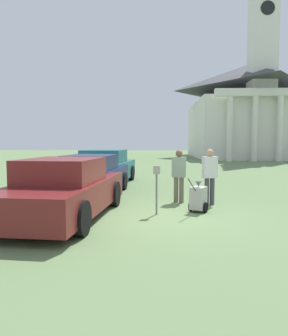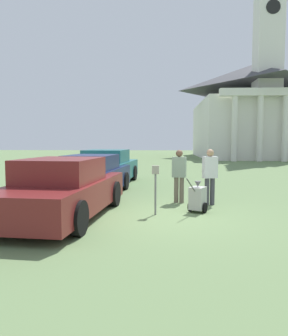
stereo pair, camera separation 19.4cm
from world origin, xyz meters
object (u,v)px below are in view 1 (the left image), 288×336
person_worker (179,173)px  parked_car_teal (105,168)px  parked_car_navy (92,176)px  parked_car_maroon (65,190)px  equipment_cart (198,198)px  person_supervisor (210,173)px  parking_meter (157,180)px  church (245,108)px

person_worker → parked_car_teal: bearing=-43.2°
parked_car_navy → person_worker: (2.98, -1.28, 0.26)m
parked_car_maroon → equipment_cart: parked_car_maroon is taller
parked_car_navy → person_supervisor: 4.20m
person_supervisor → person_worker: bearing=-31.6°
parking_meter → person_worker: bearing=67.8°
person_worker → person_supervisor: person_supervisor is taller
person_supervisor → equipment_cart: person_supervisor is taller
parked_car_navy → parked_car_teal: parked_car_teal is taller
parked_car_maroon → church: bearing=73.2°
church → parked_car_navy: bearing=-114.6°
parked_car_navy → person_worker: person_worker is taller
parking_meter → person_supervisor: 2.13m
parking_meter → church: church is taller
person_supervisor → parked_car_maroon: bearing=12.1°
person_worker → church: size_ratio=0.07×
person_worker → equipment_cart: (0.43, -1.35, -0.54)m
parked_car_teal → parking_meter: size_ratio=3.84×
equipment_cart → person_worker: bearing=135.0°
equipment_cart → parked_car_teal: bearing=148.1°
person_worker → church: church is taller
church → person_supervisor: bearing=-106.8°
parked_car_navy → church: 31.13m
parked_car_maroon → person_worker: 3.67m
parked_car_teal → equipment_cart: bearing=-54.0°
person_worker → parked_car_navy: bearing=-10.6°
parked_car_maroon → equipment_cart: bearing=18.1°
parked_car_teal → parking_meter: parked_car_teal is taller
parked_car_teal → person_supervisor: bearing=-45.1°
equipment_cart → parked_car_maroon: bearing=-139.8°
church → parking_meter: bearing=-108.7°
person_worker → church: (9.79, 29.22, 4.82)m
parked_car_navy → parked_car_teal: 3.11m
parked_car_maroon → parked_car_navy: size_ratio=1.06×
equipment_cart → church: (9.36, 30.57, 5.36)m
parked_car_navy → person_supervisor: size_ratio=2.88×
person_worker → church: bearing=-95.9°
parked_car_maroon → parking_meter: bearing=15.7°
parking_meter → person_worker: person_worker is taller
parked_car_teal → parking_meter: (2.28, -6.10, 0.19)m
parked_car_navy → equipment_cart: size_ratio=4.83×
person_supervisor → equipment_cart: 1.29m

